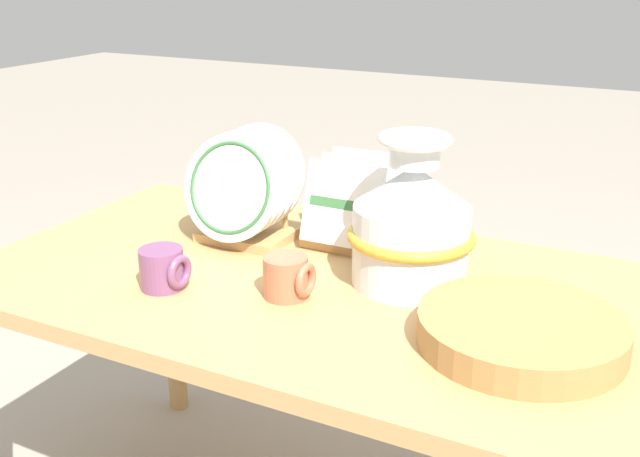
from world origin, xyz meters
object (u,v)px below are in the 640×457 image
(dish_rack_round_plates, at_px, (243,193))
(ceramic_vase, at_px, (412,222))
(mug_plum_glaze, at_px, (164,269))
(wicker_charger_stack, at_px, (521,331))
(mug_terracotta_glaze, at_px, (288,277))
(dish_rack_square_plates, at_px, (353,217))

(dish_rack_round_plates, bearing_deg, ceramic_vase, -6.23)
(mug_plum_glaze, bearing_deg, wicker_charger_stack, 7.26)
(mug_plum_glaze, bearing_deg, mug_terracotta_glaze, 17.83)
(dish_rack_square_plates, xyz_separation_m, wicker_charger_stack, (0.44, -0.29, -0.04))
(wicker_charger_stack, xyz_separation_m, mug_terracotta_glaze, (-0.44, -0.01, 0.01))
(dish_rack_square_plates, bearing_deg, ceramic_vase, -36.44)
(dish_rack_round_plates, bearing_deg, wicker_charger_stack, -16.76)
(ceramic_vase, height_order, mug_plum_glaze, ceramic_vase)
(dish_rack_round_plates, relative_size, wicker_charger_stack, 0.74)
(mug_terracotta_glaze, distance_m, mug_plum_glaze, 0.25)
(dish_rack_square_plates, xyz_separation_m, mug_plum_glaze, (-0.23, -0.38, -0.02))
(dish_rack_round_plates, relative_size, mug_plum_glaze, 2.71)
(dish_rack_round_plates, bearing_deg, mug_plum_glaze, -90.51)
(ceramic_vase, bearing_deg, dish_rack_square_plates, 143.56)
(ceramic_vase, bearing_deg, dish_rack_round_plates, 173.77)
(dish_rack_round_plates, height_order, wicker_charger_stack, dish_rack_round_plates)
(ceramic_vase, relative_size, dish_rack_round_plates, 1.19)
(mug_plum_glaze, bearing_deg, dish_rack_square_plates, 58.53)
(dish_rack_square_plates, distance_m, wicker_charger_stack, 0.53)
(mug_terracotta_glaze, bearing_deg, wicker_charger_stack, 1.36)
(ceramic_vase, distance_m, dish_rack_round_plates, 0.42)
(ceramic_vase, xyz_separation_m, wicker_charger_stack, (0.26, -0.16, -0.10))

